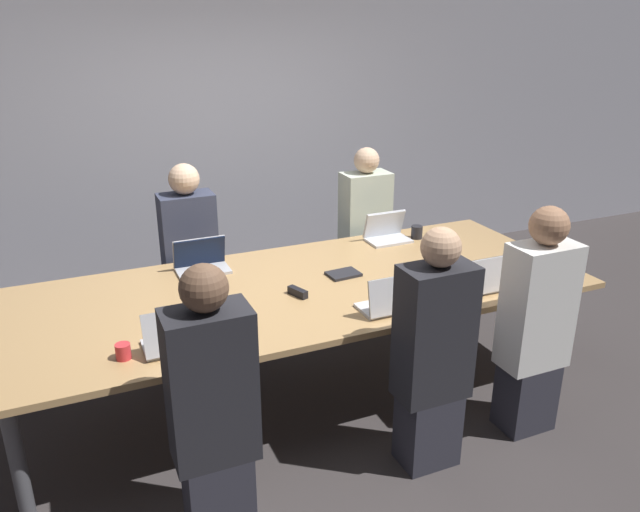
{
  "coord_description": "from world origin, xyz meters",
  "views": [
    {
      "loc": [
        -1.36,
        -3.49,
        2.43
      ],
      "look_at": [
        0.2,
        0.1,
        0.92
      ],
      "focal_mm": 35.0,
      "sensor_mm": 36.0,
      "label": 1
    }
  ],
  "objects_px": {
    "cup_far_right": "(417,232)",
    "person_far_midleft": "(190,260)",
    "laptop_near_right": "(484,281)",
    "laptop_near_midright": "(388,302)",
    "person_near_midright": "(433,355)",
    "person_near_right": "(535,326)",
    "person_near_left": "(213,411)",
    "laptop_far_midleft": "(201,261)",
    "laptop_far_right": "(386,232)",
    "cup_near_midright": "(418,295)",
    "laptop_near_left": "(176,338)",
    "stapler": "(298,292)",
    "person_far_right": "(365,233)",
    "cup_near_left": "(123,351)"
  },
  "relations": [
    {
      "from": "person_near_left",
      "to": "person_near_midright",
      "type": "xyz_separation_m",
      "value": [
        1.24,
        0.03,
        -0.01
      ]
    },
    {
      "from": "laptop_near_right",
      "to": "cup_near_left",
      "type": "bearing_deg",
      "value": -1.19
    },
    {
      "from": "laptop_near_right",
      "to": "laptop_near_midright",
      "type": "relative_size",
      "value": 1.15
    },
    {
      "from": "laptop_near_midright",
      "to": "stapler",
      "type": "relative_size",
      "value": 1.98
    },
    {
      "from": "laptop_near_right",
      "to": "person_far_right",
      "type": "xyz_separation_m",
      "value": [
        -0.06,
        1.53,
        -0.15
      ]
    },
    {
      "from": "person_near_left",
      "to": "laptop_far_midleft",
      "type": "height_order",
      "value": "person_near_left"
    },
    {
      "from": "person_near_midright",
      "to": "cup_near_midright",
      "type": "relative_size",
      "value": 14.92
    },
    {
      "from": "laptop_near_left",
      "to": "person_far_right",
      "type": "xyz_separation_m",
      "value": [
        1.9,
        1.5,
        -0.15
      ]
    },
    {
      "from": "cup_near_midright",
      "to": "laptop_far_midleft",
      "type": "relative_size",
      "value": 0.26
    },
    {
      "from": "laptop_far_right",
      "to": "person_near_midright",
      "type": "height_order",
      "value": "person_near_midright"
    },
    {
      "from": "laptop_near_right",
      "to": "laptop_near_midright",
      "type": "bearing_deg",
      "value": 1.86
    },
    {
      "from": "laptop_far_right",
      "to": "laptop_near_midright",
      "type": "xyz_separation_m",
      "value": [
        -0.62,
        -1.13,
        0.0
      ]
    },
    {
      "from": "laptop_near_left",
      "to": "cup_near_midright",
      "type": "height_order",
      "value": "laptop_near_left"
    },
    {
      "from": "person_near_right",
      "to": "stapler",
      "type": "height_order",
      "value": "person_near_right"
    },
    {
      "from": "laptop_far_right",
      "to": "cup_near_midright",
      "type": "distance_m",
      "value": 1.15
    },
    {
      "from": "laptop_far_right",
      "to": "person_near_right",
      "type": "bearing_deg",
      "value": -83.88
    },
    {
      "from": "person_near_left",
      "to": "cup_near_midright",
      "type": "distance_m",
      "value": 1.53
    },
    {
      "from": "cup_near_left",
      "to": "laptop_near_midright",
      "type": "height_order",
      "value": "laptop_near_midright"
    },
    {
      "from": "laptop_near_left",
      "to": "stapler",
      "type": "height_order",
      "value": "laptop_near_left"
    },
    {
      "from": "person_near_midright",
      "to": "laptop_far_midleft",
      "type": "relative_size",
      "value": 3.93
    },
    {
      "from": "person_far_right",
      "to": "person_far_midleft",
      "type": "height_order",
      "value": "person_far_midleft"
    },
    {
      "from": "person_near_left",
      "to": "stapler",
      "type": "distance_m",
      "value": 1.2
    },
    {
      "from": "laptop_near_left",
      "to": "laptop_near_midright",
      "type": "xyz_separation_m",
      "value": [
        1.25,
        -0.05,
        0.0
      ]
    },
    {
      "from": "laptop_far_right",
      "to": "person_far_midleft",
      "type": "distance_m",
      "value": 1.54
    },
    {
      "from": "person_near_left",
      "to": "person_near_midright",
      "type": "bearing_deg",
      "value": -178.64
    },
    {
      "from": "person_far_right",
      "to": "person_near_left",
      "type": "bearing_deg",
      "value": -132.46
    },
    {
      "from": "laptop_far_right",
      "to": "person_near_midright",
      "type": "xyz_separation_m",
      "value": [
        -0.58,
        -1.57,
        -0.14
      ]
    },
    {
      "from": "person_near_right",
      "to": "person_near_left",
      "type": "xyz_separation_m",
      "value": [
        -1.98,
        -0.07,
        -0.0
      ]
    },
    {
      "from": "cup_near_left",
      "to": "cup_far_right",
      "type": "height_order",
      "value": "cup_far_right"
    },
    {
      "from": "cup_far_right",
      "to": "laptop_near_midright",
      "type": "distance_m",
      "value": 1.39
    },
    {
      "from": "person_near_left",
      "to": "laptop_far_midleft",
      "type": "relative_size",
      "value": 3.95
    },
    {
      "from": "laptop_near_right",
      "to": "cup_near_left",
      "type": "distance_m",
      "value": 2.24
    },
    {
      "from": "cup_near_midright",
      "to": "laptop_near_midright",
      "type": "bearing_deg",
      "value": -167.88
    },
    {
      "from": "person_near_right",
      "to": "laptop_near_left",
      "type": "bearing_deg",
      "value": -12.45
    },
    {
      "from": "person_near_midright",
      "to": "person_far_midleft",
      "type": "height_order",
      "value": "person_far_midleft"
    },
    {
      "from": "cup_far_right",
      "to": "person_near_right",
      "type": "bearing_deg",
      "value": -93.18
    },
    {
      "from": "person_near_right",
      "to": "laptop_far_right",
      "type": "distance_m",
      "value": 1.54
    },
    {
      "from": "person_near_right",
      "to": "person_near_midright",
      "type": "xyz_separation_m",
      "value": [
        -0.74,
        -0.04,
        -0.01
      ]
    },
    {
      "from": "cup_near_midright",
      "to": "laptop_near_right",
      "type": "bearing_deg",
      "value": -3.5
    },
    {
      "from": "cup_far_right",
      "to": "person_near_midright",
      "type": "height_order",
      "value": "person_near_midright"
    },
    {
      "from": "laptop_near_left",
      "to": "cup_far_right",
      "type": "xyz_separation_m",
      "value": [
        2.12,
        1.03,
        -0.02
      ]
    },
    {
      "from": "laptop_near_midright",
      "to": "person_far_midleft",
      "type": "bearing_deg",
      "value": -59.94
    },
    {
      "from": "laptop_near_right",
      "to": "laptop_far_midleft",
      "type": "xyz_separation_m",
      "value": [
        -1.58,
        1.07,
        -0.0
      ]
    },
    {
      "from": "cup_near_left",
      "to": "laptop_far_midleft",
      "type": "distance_m",
      "value": 1.22
    },
    {
      "from": "laptop_far_right",
      "to": "person_far_midleft",
      "type": "height_order",
      "value": "person_far_midleft"
    },
    {
      "from": "cup_near_left",
      "to": "person_far_right",
      "type": "bearing_deg",
      "value": 34.31
    },
    {
      "from": "cup_far_right",
      "to": "person_far_midleft",
      "type": "distance_m",
      "value": 1.79
    },
    {
      "from": "laptop_near_right",
      "to": "laptop_far_midleft",
      "type": "bearing_deg",
      "value": -34.24
    },
    {
      "from": "person_far_right",
      "to": "cup_near_midright",
      "type": "relative_size",
      "value": 14.92
    },
    {
      "from": "laptop_near_left",
      "to": "person_near_midright",
      "type": "distance_m",
      "value": 1.39
    }
  ]
}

